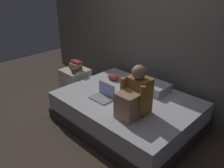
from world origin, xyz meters
The scene contains 10 objects.
ground_plane centered at (0.00, 0.00, 0.00)m, with size 8.00×8.00×0.00m, color #47382D.
wall_back centered at (0.00, 1.20, 1.35)m, with size 5.60×0.10×2.70m, color slate.
bed centered at (0.20, 0.30, 0.23)m, with size 2.00×1.50×0.46m.
nightstand centered at (-1.10, 0.32, 0.27)m, with size 0.44×0.46×0.54m.
person_sitting centered at (0.54, 0.04, 0.71)m, with size 0.39×0.44×0.66m.
laptop centered at (-0.04, 0.04, 0.52)m, with size 0.32×0.23×0.22m.
pillow centered at (0.28, 0.75, 0.53)m, with size 0.56×0.36×0.13m, color silver.
book_stack centered at (-1.09, 0.34, 0.62)m, with size 0.23×0.16×0.16m.
mug centered at (-0.97, 0.20, 0.58)m, with size 0.08×0.08×0.09m, color #3D3D42.
clothes_pile centered at (-0.40, 0.62, 0.51)m, with size 0.22×0.15×0.10m.
Camera 1 is at (2.12, -1.96, 2.09)m, focal length 36.76 mm.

